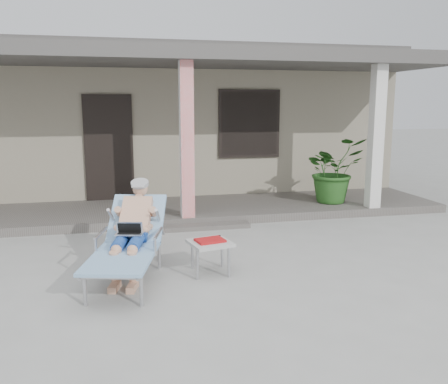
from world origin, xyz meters
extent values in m
plane|color=#9E9E99|center=(0.00, 0.00, 0.00)|extent=(60.00, 60.00, 0.00)
cube|color=gray|center=(0.00, 6.50, 1.50)|extent=(10.00, 5.00, 3.00)
cube|color=#474442|center=(0.00, 6.50, 3.15)|extent=(10.40, 5.40, 0.30)
cube|color=black|center=(-1.30, 3.97, 1.20)|extent=(0.95, 0.06, 2.10)
cube|color=black|center=(1.60, 3.97, 1.65)|extent=(1.20, 0.06, 1.30)
cube|color=black|center=(1.60, 3.96, 1.65)|extent=(1.32, 0.05, 1.42)
cube|color=#605B56|center=(0.00, 3.00, 0.07)|extent=(10.00, 2.00, 0.15)
cube|color=red|center=(0.00, 2.15, 1.45)|extent=(0.22, 0.22, 2.61)
cube|color=silver|center=(3.50, 2.15, 1.45)|extent=(0.22, 0.22, 2.61)
cube|color=#474442|center=(0.00, 3.00, 2.88)|extent=(10.00, 2.30, 0.24)
cube|color=#605B56|center=(0.00, 1.85, 0.04)|extent=(2.00, 0.30, 0.07)
cylinder|color=#B7B7BC|center=(-1.53, -0.92, 0.18)|extent=(0.04, 0.04, 0.35)
cylinder|color=#B7B7BC|center=(-0.96, -1.07, 0.18)|extent=(0.04, 0.04, 0.35)
cylinder|color=#B7B7BC|center=(-1.25, 0.19, 0.18)|extent=(0.04, 0.04, 0.35)
cylinder|color=#B7B7BC|center=(-0.68, 0.04, 0.18)|extent=(0.04, 0.04, 0.35)
cube|color=#B7B7BC|center=(-1.14, -0.58, 0.36)|extent=(0.86, 1.26, 0.03)
cube|color=#96C8E8|center=(-1.14, -0.58, 0.39)|extent=(0.95, 1.32, 0.04)
cube|color=#B7B7BC|center=(-0.93, 0.23, 0.59)|extent=(0.71, 0.68, 0.47)
cube|color=#96C8E8|center=(-0.93, 0.23, 0.62)|extent=(0.81, 0.77, 0.53)
cylinder|color=#9F9FA1|center=(-0.87, 0.50, 1.04)|extent=(0.28, 0.28, 0.12)
cube|color=silver|center=(-1.04, -0.19, 0.55)|extent=(0.36, 0.29, 0.22)
cube|color=#B1B1AC|center=(-0.08, -0.26, 0.38)|extent=(0.57, 0.57, 0.04)
cylinder|color=#B7B7BC|center=(-0.27, -0.45, 0.18)|extent=(0.03, 0.03, 0.37)
cylinder|color=#B7B7BC|center=(0.11, -0.45, 0.18)|extent=(0.03, 0.03, 0.37)
cylinder|color=#B7B7BC|center=(-0.27, -0.06, 0.18)|extent=(0.03, 0.03, 0.37)
cylinder|color=#B7B7BC|center=(0.11, -0.06, 0.18)|extent=(0.03, 0.03, 0.37)
cube|color=#B31315|center=(-0.08, -0.26, 0.42)|extent=(0.38, 0.32, 0.03)
cube|color=black|center=(-0.08, -0.13, 0.41)|extent=(0.33, 0.09, 0.03)
imported|color=#26591E|center=(2.98, 2.77, 0.79)|extent=(1.29, 1.16, 1.28)
camera|label=1|loc=(-1.15, -5.74, 2.06)|focal=38.00mm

